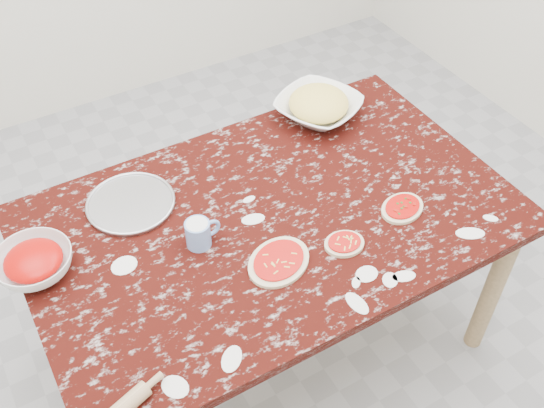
% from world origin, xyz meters
% --- Properties ---
extents(ground, '(4.00, 4.00, 0.00)m').
position_xyz_m(ground, '(0.00, 0.00, 0.00)').
color(ground, gray).
extents(worktable, '(1.60, 1.00, 0.75)m').
position_xyz_m(worktable, '(0.00, 0.00, 0.67)').
color(worktable, black).
rests_on(worktable, ground).
extents(pizza_tray, '(0.37, 0.37, 0.01)m').
position_xyz_m(pizza_tray, '(-0.39, 0.28, 0.76)').
color(pizza_tray, '#B2B2B7').
rests_on(pizza_tray, worktable).
extents(sauce_bowl, '(0.28, 0.28, 0.07)m').
position_xyz_m(sauce_bowl, '(-0.74, 0.15, 0.79)').
color(sauce_bowl, white).
rests_on(sauce_bowl, worktable).
extents(cheese_bowl, '(0.41, 0.41, 0.08)m').
position_xyz_m(cheese_bowl, '(0.43, 0.38, 0.79)').
color(cheese_bowl, white).
rests_on(cheese_bowl, worktable).
extents(flour_mug, '(0.12, 0.08, 0.09)m').
position_xyz_m(flour_mug, '(-0.26, 0.00, 0.80)').
color(flour_mug, '#7397D7').
rests_on(flour_mug, worktable).
extents(pizza_left, '(0.27, 0.24, 0.02)m').
position_xyz_m(pizza_left, '(-0.09, -0.19, 0.76)').
color(pizza_left, beige).
rests_on(pizza_left, worktable).
extents(pizza_mid, '(0.15, 0.13, 0.02)m').
position_xyz_m(pizza_mid, '(0.13, -0.23, 0.76)').
color(pizza_mid, beige).
rests_on(pizza_mid, worktable).
extents(pizza_right, '(0.19, 0.16, 0.02)m').
position_xyz_m(pizza_right, '(0.39, -0.20, 0.76)').
color(pizza_right, beige).
rests_on(pizza_right, worktable).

